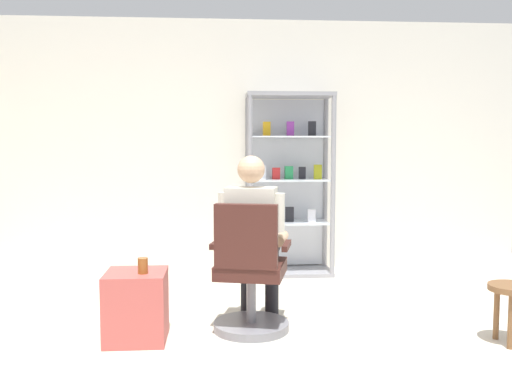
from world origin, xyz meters
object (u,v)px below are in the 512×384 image
storage_crate (136,306)px  wooden_stool (512,297)px  display_cabinet_main (288,183)px  seated_shopkeeper (254,232)px  office_chair (250,279)px  tea_glass (143,266)px

storage_crate → wooden_stool: bearing=-5.7°
display_cabinet_main → seated_shopkeeper: bearing=-105.9°
wooden_stool → seated_shopkeeper: bearing=163.5°
storage_crate → wooden_stool: size_ratio=1.18×
office_chair → tea_glass: (-0.75, -0.15, 0.15)m
storage_crate → office_chair: bearing=7.0°
tea_glass → wooden_stool: size_ratio=0.26×
display_cabinet_main → storage_crate: bearing=-123.9°
storage_crate → tea_glass: tea_glass is taller
office_chair → storage_crate: size_ratio=1.97×
display_cabinet_main → wooden_stool: 2.64m
office_chair → storage_crate: (-0.80, -0.10, -0.15)m
seated_shopkeeper → storage_crate: (-0.84, -0.26, -0.47)m
storage_crate → seated_shopkeeper: bearing=17.0°
office_chair → tea_glass: bearing=-168.6°
display_cabinet_main → tea_glass: 2.43m
seated_shopkeeper → storage_crate: 1.00m
office_chair → tea_glass: office_chair is taller
office_chair → tea_glass: size_ratio=8.81×
seated_shopkeeper → wooden_stool: (1.74, -0.52, -0.38)m
display_cabinet_main → tea_glass: bearing=-122.1°
tea_glass → display_cabinet_main: bearing=57.9°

